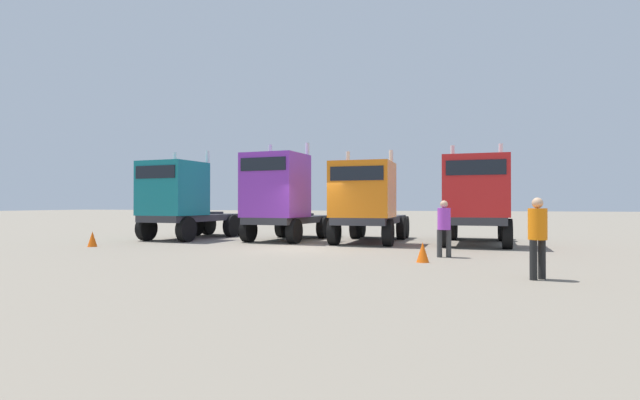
{
  "coord_description": "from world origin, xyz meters",
  "views": [
    {
      "loc": [
        5.63,
        -17.17,
        1.66
      ],
      "look_at": [
        -0.58,
        4.44,
        1.85
      ],
      "focal_mm": 27.28,
      "sensor_mm": 36.0,
      "label": 1
    }
  ],
  "objects_px": {
    "semi_truck_teal": "(182,200)",
    "traffic_cone_near": "(423,252)",
    "visitor_with_camera": "(444,224)",
    "semi_truck_purple": "(281,196)",
    "semi_truck_red": "(476,200)",
    "traffic_cone_mid": "(92,239)",
    "semi_truck_orange": "(367,202)",
    "visitor_in_hivis": "(538,232)"
  },
  "relations": [
    {
      "from": "semi_truck_red",
      "to": "semi_truck_purple",
      "type": "bearing_deg",
      "value": -86.82
    },
    {
      "from": "traffic_cone_near",
      "to": "visitor_with_camera",
      "type": "bearing_deg",
      "value": 70.31
    },
    {
      "from": "semi_truck_purple",
      "to": "semi_truck_red",
      "type": "height_order",
      "value": "semi_truck_purple"
    },
    {
      "from": "semi_truck_orange",
      "to": "traffic_cone_near",
      "type": "distance_m",
      "value": 6.89
    },
    {
      "from": "semi_truck_teal",
      "to": "visitor_with_camera",
      "type": "distance_m",
      "value": 12.79
    },
    {
      "from": "semi_truck_purple",
      "to": "semi_truck_red",
      "type": "relative_size",
      "value": 0.91
    },
    {
      "from": "semi_truck_purple",
      "to": "traffic_cone_mid",
      "type": "bearing_deg",
      "value": -46.81
    },
    {
      "from": "semi_truck_red",
      "to": "visitor_in_hivis",
      "type": "distance_m",
      "value": 8.95
    },
    {
      "from": "visitor_with_camera",
      "to": "semi_truck_orange",
      "type": "bearing_deg",
      "value": 23.88
    },
    {
      "from": "semi_truck_teal",
      "to": "semi_truck_purple",
      "type": "distance_m",
      "value": 4.8
    },
    {
      "from": "semi_truck_teal",
      "to": "visitor_in_hivis",
      "type": "height_order",
      "value": "semi_truck_teal"
    },
    {
      "from": "semi_truck_teal",
      "to": "semi_truck_purple",
      "type": "xyz_separation_m",
      "value": [
        4.79,
        0.35,
        0.13
      ]
    },
    {
      "from": "visitor_with_camera",
      "to": "traffic_cone_near",
      "type": "relative_size",
      "value": 3.06
    },
    {
      "from": "semi_truck_orange",
      "to": "traffic_cone_mid",
      "type": "relative_size",
      "value": 10.36
    },
    {
      "from": "semi_truck_orange",
      "to": "visitor_with_camera",
      "type": "xyz_separation_m",
      "value": [
        3.3,
        -4.62,
        -0.73
      ]
    },
    {
      "from": "traffic_cone_near",
      "to": "traffic_cone_mid",
      "type": "xyz_separation_m",
      "value": [
        -12.72,
        1.6,
        0.01
      ]
    },
    {
      "from": "semi_truck_orange",
      "to": "visitor_in_hivis",
      "type": "height_order",
      "value": "semi_truck_orange"
    },
    {
      "from": "semi_truck_red",
      "to": "traffic_cone_mid",
      "type": "distance_m",
      "value": 15.22
    },
    {
      "from": "semi_truck_red",
      "to": "traffic_cone_near",
      "type": "distance_m",
      "value": 6.75
    },
    {
      "from": "semi_truck_red",
      "to": "visitor_in_hivis",
      "type": "height_order",
      "value": "semi_truck_red"
    },
    {
      "from": "semi_truck_purple",
      "to": "semi_truck_orange",
      "type": "bearing_deg",
      "value": 94.1
    },
    {
      "from": "visitor_in_hivis",
      "to": "traffic_cone_near",
      "type": "xyz_separation_m",
      "value": [
        -2.66,
        2.5,
        -0.76
      ]
    },
    {
      "from": "traffic_cone_mid",
      "to": "visitor_with_camera",
      "type": "bearing_deg",
      "value": -0.32
    },
    {
      "from": "visitor_with_camera",
      "to": "traffic_cone_near",
      "type": "bearing_deg",
      "value": 148.59
    },
    {
      "from": "visitor_in_hivis",
      "to": "visitor_with_camera",
      "type": "bearing_deg",
      "value": 163.2
    },
    {
      "from": "semi_truck_purple",
      "to": "traffic_cone_mid",
      "type": "distance_m",
      "value": 7.83
    },
    {
      "from": "semi_truck_orange",
      "to": "semi_truck_red",
      "type": "xyz_separation_m",
      "value": [
        4.42,
        0.21,
        0.08
      ]
    },
    {
      "from": "semi_truck_orange",
      "to": "traffic_cone_near",
      "type": "bearing_deg",
      "value": 25.57
    },
    {
      "from": "visitor_with_camera",
      "to": "traffic_cone_mid",
      "type": "relative_size",
      "value": 2.97
    },
    {
      "from": "semi_truck_teal",
      "to": "traffic_cone_near",
      "type": "distance_m",
      "value": 12.97
    },
    {
      "from": "traffic_cone_mid",
      "to": "semi_truck_purple",
      "type": "bearing_deg",
      "value": 37.47
    },
    {
      "from": "traffic_cone_mid",
      "to": "semi_truck_teal",
      "type": "bearing_deg",
      "value": 73.44
    },
    {
      "from": "traffic_cone_near",
      "to": "traffic_cone_mid",
      "type": "bearing_deg",
      "value": 172.85
    },
    {
      "from": "semi_truck_purple",
      "to": "traffic_cone_near",
      "type": "relative_size",
      "value": 10.2
    },
    {
      "from": "semi_truck_teal",
      "to": "semi_truck_orange",
      "type": "height_order",
      "value": "semi_truck_teal"
    },
    {
      "from": "visitor_in_hivis",
      "to": "traffic_cone_near",
      "type": "relative_size",
      "value": 3.12
    },
    {
      "from": "semi_truck_teal",
      "to": "visitor_with_camera",
      "type": "xyz_separation_m",
      "value": [
        11.98,
        -4.38,
        -0.84
      ]
    },
    {
      "from": "semi_truck_purple",
      "to": "visitor_with_camera",
      "type": "xyz_separation_m",
      "value": [
        7.19,
        -4.73,
        -0.97
      ]
    },
    {
      "from": "semi_truck_teal",
      "to": "semi_truck_purple",
      "type": "height_order",
      "value": "semi_truck_purple"
    },
    {
      "from": "visitor_in_hivis",
      "to": "semi_truck_red",
      "type": "bearing_deg",
      "value": 141.92
    },
    {
      "from": "semi_truck_red",
      "to": "semi_truck_orange",
      "type": "bearing_deg",
      "value": -84.75
    },
    {
      "from": "semi_truck_orange",
      "to": "visitor_with_camera",
      "type": "relative_size",
      "value": 3.49
    }
  ]
}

